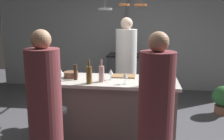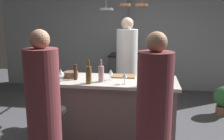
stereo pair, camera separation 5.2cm
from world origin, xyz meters
name	(u,v)px [view 2 (the right image)]	position (x,y,z in m)	size (l,w,h in m)	color
back_wall	(129,35)	(0.00, 2.85, 1.30)	(6.40, 0.16, 2.60)	#9EA3A8
kitchen_island	(110,111)	(0.00, 0.00, 0.45)	(1.80, 0.72, 0.90)	slate
stove_range	(127,73)	(0.00, 2.45, 0.45)	(0.80, 0.64, 0.89)	#47474C
chef	(127,71)	(0.13, 1.03, 0.80)	(0.36, 0.36, 1.73)	white
bar_stool_left	(56,133)	(-0.56, -0.62, 0.38)	(0.28, 0.28, 0.68)	#4C4C51
guest_left	(44,115)	(-0.53, -0.99, 0.75)	(0.34, 0.34, 1.62)	brown
bar_stool_right	(148,139)	(0.53, -0.62, 0.38)	(0.28, 0.28, 0.68)	#4C4C51
guest_right	(154,122)	(0.57, -0.97, 0.74)	(0.34, 0.34, 1.60)	brown
overhead_pot_rack	(125,19)	(0.00, 1.88, 1.69)	(0.90, 1.47, 2.17)	gray
potted_plant	(224,99)	(1.85, 1.27, 0.30)	(0.36, 0.36, 0.52)	brown
cutting_board	(124,76)	(0.16, 0.19, 0.91)	(0.32, 0.22, 0.02)	#997047
pepper_mill	(75,72)	(-0.46, -0.08, 1.01)	(0.05, 0.05, 0.21)	#382319
wine_bottle_white	(150,77)	(0.53, -0.23, 1.01)	(0.07, 0.07, 0.29)	gray
wine_bottle_amber	(89,75)	(-0.24, -0.26, 1.02)	(0.07, 0.07, 0.31)	brown
wine_bottle_rose	(101,73)	(-0.10, -0.14, 1.01)	(0.07, 0.07, 0.29)	#B78C8E
wine_glass_near_left_guest	(125,76)	(0.21, -0.20, 1.01)	(0.07, 0.07, 0.15)	silver
wine_glass_by_chef	(61,72)	(-0.66, -0.11, 1.01)	(0.07, 0.07, 0.15)	silver
wine_glass_near_right_guest	(111,72)	(0.01, -0.02, 1.01)	(0.07, 0.07, 0.15)	silver
mixing_bowl_steel	(159,76)	(0.65, 0.16, 0.93)	(0.17, 0.17, 0.06)	#B7B7BC
mixing_bowl_wooden	(71,75)	(-0.56, 0.03, 0.94)	(0.20, 0.20, 0.08)	brown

